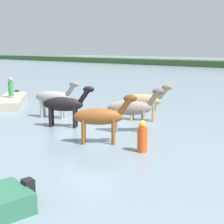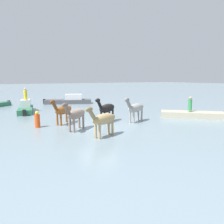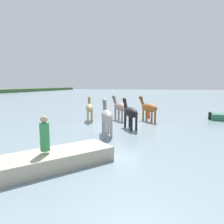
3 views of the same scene
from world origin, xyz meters
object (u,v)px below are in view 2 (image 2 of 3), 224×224
Objects in this scene: horse_mid_herd at (106,108)px; buoy_channel_marker at (37,120)px; horse_gray_outer at (136,108)px; boat_skiff_near at (26,109)px; horse_rear_stallion at (63,110)px; horse_pinto_flank at (76,114)px; boat_motor_center at (193,116)px; boat_launch_far at (69,101)px; horse_lead at (103,119)px; person_spotter_bow at (25,94)px; person_boatman_standing at (190,104)px.

horse_mid_herd is 2.05× the size of buoy_channel_marker.
horse_mid_herd is at bearing 171.15° from buoy_channel_marker.
horse_gray_outer reaches higher than boat_skiff_near.
horse_rear_stallion is 5.42m from horse_gray_outer.
horse_mid_herd is 0.48× the size of boat_skiff_near.
horse_gray_outer reaches higher than horse_rear_stallion.
horse_pinto_flank is 2.94m from buoy_channel_marker.
boat_motor_center is (-7.28, 1.91, -0.89)m from horse_mid_herd.
horse_rear_stallion is at bearing 25.23° from boat_motor_center.
buoy_channel_marker is at bearing -33.93° from horse_rear_stallion.
buoy_channel_marker is at bearing -84.07° from horse_pinto_flank.
horse_pinto_flank is at bearing 134.81° from buoy_channel_marker.
horse_gray_outer reaches higher than boat_launch_far.
horse_rear_stallion is at bearing -43.49° from horse_gray_outer.
person_spotter_bow reaches higher than horse_lead.
horse_rear_stallion is 7.51m from person_spotter_bow.
person_spotter_bow reaches higher than horse_gray_outer.
horse_rear_stallion is 1.87× the size of buoy_channel_marker.
person_spotter_bow reaches higher than boat_launch_far.
person_boatman_standing is 12.28m from buoy_channel_marker.
horse_gray_outer is at bearing 30.93° from boat_motor_center.
boat_launch_far is 5.14× the size of person_spotter_bow.
horse_mid_herd is at bearing 119.73° from person_spotter_bow.
buoy_channel_marker is (1.84, 0.17, -0.54)m from horse_rear_stallion.
horse_mid_herd is 5.02m from buoy_channel_marker.
horse_pinto_flank is 0.45× the size of boat_motor_center.
horse_gray_outer is 0.40× the size of boat_launch_far.
boat_motor_center is at bearing 167.88° from horse_lead.
horse_rear_stallion is 0.44× the size of boat_motor_center.
horse_gray_outer is at bearing 119.91° from horse_rear_stallion.
horse_lead reaches higher than buoy_channel_marker.
boat_motor_center is 1.01m from person_boatman_standing.
person_boatman_standing is (-5.10, 0.74, 0.07)m from horse_gray_outer.
boat_launch_far is at bearing -125.03° from horse_mid_herd.
horse_lead is 0.48× the size of boat_skiff_near.
horse_mid_herd is at bearing -73.17° from boat_launch_far.
horse_pinto_flank reaches higher than boat_motor_center.
buoy_channel_marker is (6.07, 12.01, 0.18)m from boat_launch_far.
horse_rear_stallion is at bearing -87.75° from boat_launch_far.
boat_skiff_near is at bearing -116.17° from horse_rear_stallion.
horse_mid_herd reaches higher than buoy_channel_marker.
horse_rear_stallion is 0.35× the size of boat_launch_far.
boat_skiff_near is at bearing -91.27° from buoy_channel_marker.
horse_rear_stallion is 7.51m from boat_skiff_near.
horse_mid_herd reaches higher than boat_launch_far.
person_boatman_standing is (-7.07, 1.75, 0.09)m from horse_mid_herd.
boat_skiff_near is (4.77, -8.22, -0.75)m from horse_mid_herd.
horse_gray_outer reaches higher than boat_motor_center.
horse_gray_outer reaches higher than horse_lead.
horse_pinto_flank is (-0.20, 2.22, 0.02)m from horse_rear_stallion.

